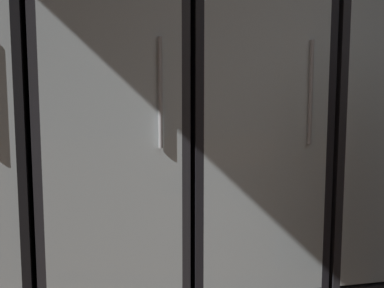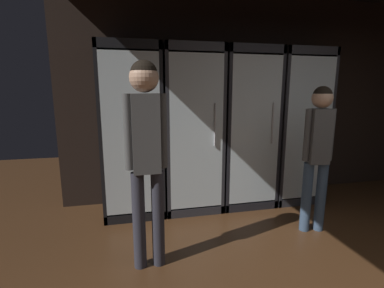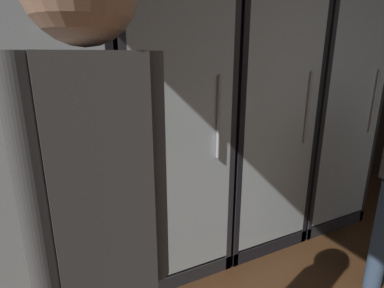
% 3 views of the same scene
% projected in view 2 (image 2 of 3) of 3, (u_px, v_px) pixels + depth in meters
% --- Properties ---
extents(wall_back, '(6.00, 0.06, 2.80)m').
position_uv_depth(wall_back, '(275.00, 99.00, 4.04)').
color(wall_back, black).
rests_on(wall_back, ground).
extents(cooler_far_left, '(0.71, 0.66, 2.04)m').
position_uv_depth(cooler_far_left, '(132.00, 134.00, 3.37)').
color(cooler_far_left, black).
rests_on(cooler_far_left, ground).
extents(cooler_left, '(0.71, 0.66, 2.04)m').
position_uv_depth(cooler_left, '(190.00, 132.00, 3.52)').
color(cooler_left, '#2B2B30').
rests_on(cooler_left, ground).
extents(cooler_center, '(0.71, 0.66, 2.04)m').
position_uv_depth(cooler_center, '(244.00, 129.00, 3.68)').
color(cooler_center, black).
rests_on(cooler_center, ground).
extents(cooler_right, '(0.71, 0.66, 2.04)m').
position_uv_depth(cooler_right, '(293.00, 128.00, 3.84)').
color(cooler_right, '#2B2B30').
rests_on(cooler_right, ground).
extents(shopper_near, '(0.31, 0.21, 1.56)m').
position_uv_depth(shopper_near, '(318.00, 145.00, 2.87)').
color(shopper_near, '#384C66').
rests_on(shopper_near, ground).
extents(shopper_far, '(0.34, 0.23, 1.75)m').
position_uv_depth(shopper_far, '(146.00, 142.00, 2.22)').
color(shopper_far, '#2D2D38').
rests_on(shopper_far, ground).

